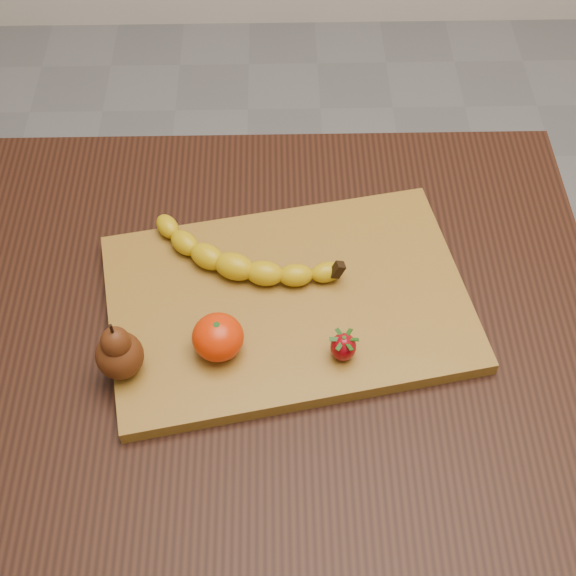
{
  "coord_description": "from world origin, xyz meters",
  "views": [
    {
      "loc": [
        0.08,
        -0.58,
        1.59
      ],
      "look_at": [
        0.1,
        0.02,
        0.8
      ],
      "focal_mm": 50.0,
      "sensor_mm": 36.0,
      "label": 1
    }
  ],
  "objects_px": {
    "mandarin": "(218,337)",
    "pear": "(117,348)",
    "cutting_board": "(288,302)",
    "table": "(218,364)"
  },
  "relations": [
    {
      "from": "table",
      "to": "pear",
      "type": "xyz_separation_m",
      "value": [
        -0.1,
        -0.08,
        0.16
      ]
    },
    {
      "from": "cutting_board",
      "to": "mandarin",
      "type": "bearing_deg",
      "value": -148.62
    },
    {
      "from": "cutting_board",
      "to": "mandarin",
      "type": "relative_size",
      "value": 7.27
    },
    {
      "from": "pear",
      "to": "table",
      "type": "bearing_deg",
      "value": 37.39
    },
    {
      "from": "pear",
      "to": "mandarin",
      "type": "bearing_deg",
      "value": 12.21
    },
    {
      "from": "table",
      "to": "cutting_board",
      "type": "height_order",
      "value": "cutting_board"
    },
    {
      "from": "cutting_board",
      "to": "mandarin",
      "type": "height_order",
      "value": "mandarin"
    },
    {
      "from": "table",
      "to": "pear",
      "type": "bearing_deg",
      "value": -142.61
    },
    {
      "from": "pear",
      "to": "cutting_board",
      "type": "bearing_deg",
      "value": 27.05
    },
    {
      "from": "mandarin",
      "to": "pear",
      "type": "bearing_deg",
      "value": -167.79
    }
  ]
}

